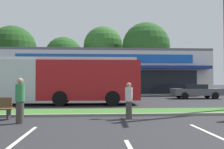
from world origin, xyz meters
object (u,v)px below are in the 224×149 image
at_px(car_4, 196,91).
at_px(utility_pole, 224,12).
at_px(pedestrian_mid, 20,101).
at_px(pedestrian_near_bench, 129,101).
at_px(city_bus, 49,79).
at_px(car_0, 108,91).

bearing_deg(car_4, utility_pole, -104.04).
bearing_deg(pedestrian_mid, pedestrian_near_bench, 140.17).
bearing_deg(pedestrian_mid, city_bus, -139.19).
height_order(pedestrian_near_bench, pedestrian_mid, pedestrian_mid).
bearing_deg(car_4, pedestrian_near_bench, -122.34).
relative_size(utility_pole, pedestrian_near_bench, 6.36).
xyz_separation_m(car_0, car_4, (8.27, -0.25, -0.04)).
bearing_deg(pedestrian_near_bench, utility_pole, 117.21).
height_order(utility_pole, car_4, utility_pole).
xyz_separation_m(utility_pole, car_4, (2.62, 10.49, -4.62)).
bearing_deg(car_4, pedestrian_mid, -132.33).
bearing_deg(pedestrian_mid, car_4, 176.13).
bearing_deg(car_0, car_4, 178.27).
height_order(city_bus, car_0, city_bus).
bearing_deg(car_0, city_bus, 51.83).
bearing_deg(car_4, city_bus, -156.90).
xyz_separation_m(utility_pole, city_bus, (-10.12, 5.05, -3.57)).
xyz_separation_m(utility_pole, car_0, (-5.65, 10.74, -4.59)).
bearing_deg(utility_pole, car_4, 75.96).
height_order(city_bus, pedestrian_near_bench, city_bus).
distance_m(utility_pole, pedestrian_near_bench, 7.42).
relative_size(city_bus, pedestrian_near_bench, 8.05).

